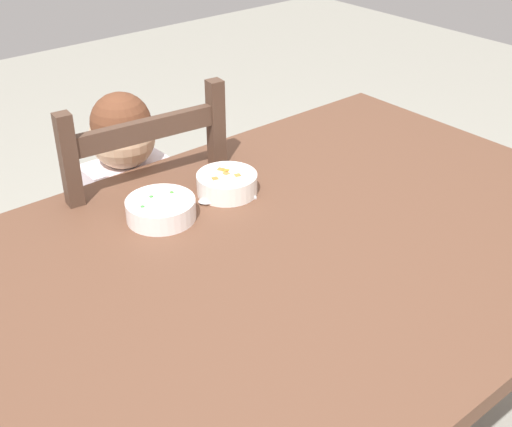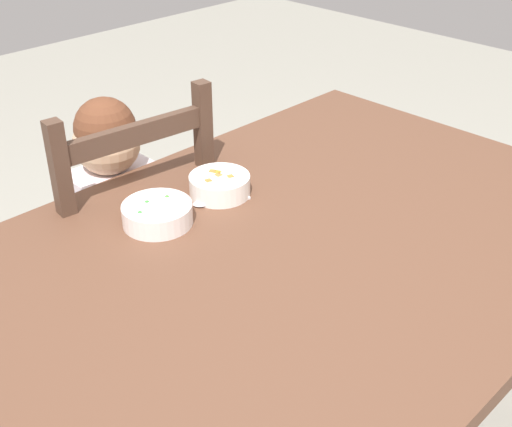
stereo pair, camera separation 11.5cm
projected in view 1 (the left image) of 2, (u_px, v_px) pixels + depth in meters
The scene contains 6 objects.
dining_table at pixel (290, 279), 1.44m from camera, with size 1.55×1.02×0.76m.
dining_chair at pixel (138, 259), 1.88m from camera, with size 0.46×0.46×0.99m.
child_figure at pixel (135, 209), 1.80m from camera, with size 0.32×0.31×0.94m.
bowl_of_peas at pixel (161, 209), 1.47m from camera, with size 0.15×0.15×0.05m.
bowl_of_carrots at pixel (227, 183), 1.57m from camera, with size 0.14×0.14×0.05m.
spoon at pixel (216, 200), 1.54m from camera, with size 0.13×0.08×0.01m.
Camera 1 is at (-0.80, -0.85, 1.53)m, focal length 46.79 mm.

